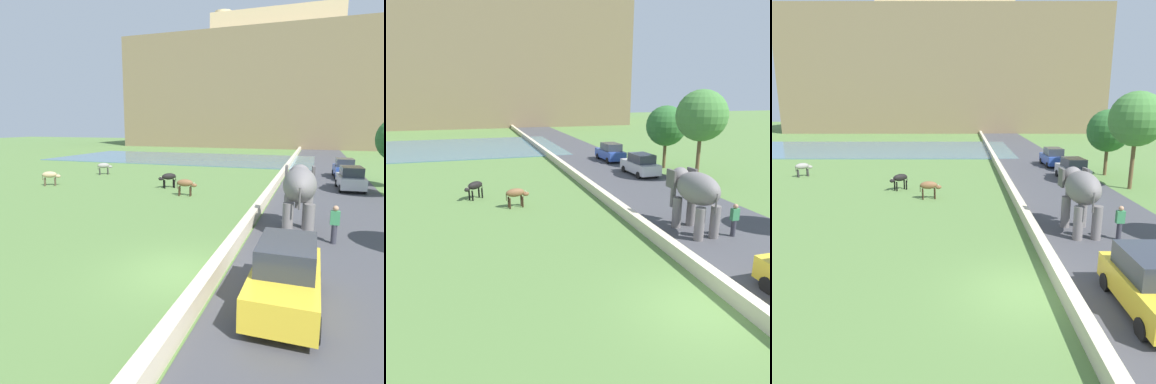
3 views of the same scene
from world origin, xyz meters
TOP-DOWN VIEW (x-y plane):
  - ground_plane at (0.00, 0.00)m, footprint 220.00×220.00m
  - road_surface at (5.00, 20.00)m, footprint 7.00×120.00m
  - barrier_wall at (1.20, 18.00)m, footprint 0.40×110.00m
  - lake at (-14.00, 38.16)m, footprint 36.00×18.00m
  - hill_distant at (-6.00, 77.03)m, footprint 64.00×28.00m
  - fort_on_hill at (-6.23, 77.03)m, footprint 29.18×8.00m
  - elephant at (3.41, 5.81)m, footprint 1.55×3.50m
  - person_beside_elephant at (4.88, 4.65)m, footprint 0.36×0.22m
  - car_blue at (6.58, 24.67)m, footprint 1.89×4.05m
  - car_silver at (6.58, 17.98)m, footprint 1.92×4.07m
  - car_yellow at (3.43, -1.09)m, footprint 1.81×4.01m
  - cow_grey at (-15.41, 19.47)m, footprint 1.26×1.17m
  - cow_brown at (-4.23, 12.16)m, footprint 1.42×0.61m
  - cow_black at (-6.54, 14.59)m, footprint 1.29×1.13m
  - tree_mid at (9.86, 14.98)m, footprint 3.78×3.78m
  - tree_far at (9.99, 20.18)m, footprint 3.51×3.51m

SIDE VIEW (x-z plane):
  - ground_plane at x=0.00m, z-range 0.00..0.00m
  - road_surface at x=5.00m, z-range 0.00..0.06m
  - lake at x=-14.00m, z-range 0.00..0.08m
  - barrier_wall at x=1.20m, z-range 0.00..0.59m
  - cow_grey at x=-15.41m, z-range 0.26..1.41m
  - cow_brown at x=-4.23m, z-range 0.26..1.41m
  - cow_black at x=-6.54m, z-range 0.26..1.41m
  - person_beside_elephant at x=4.88m, z-range 0.06..1.69m
  - car_blue at x=6.58m, z-range 0.00..1.80m
  - car_silver at x=6.58m, z-range 0.00..1.80m
  - car_yellow at x=3.43m, z-range 0.00..1.80m
  - elephant at x=3.41m, z-range 0.54..3.53m
  - tree_far at x=9.99m, z-range 0.99..6.50m
  - tree_mid at x=9.86m, z-range 1.50..8.32m
  - hill_distant at x=-6.00m, z-range 0.00..24.03m
  - fort_on_hill at x=-6.23m, z-range 23.55..30.67m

